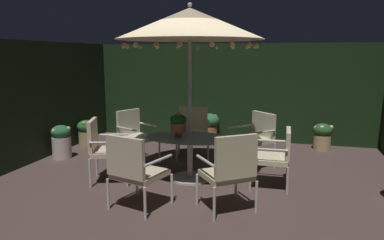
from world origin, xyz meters
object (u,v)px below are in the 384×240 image
patio_dining_table (190,148)px  potted_plant_back_right (322,135)px  patio_chair_northeast (104,146)px  potted_plant_front_corner (87,132)px  patio_chair_southwest (255,135)px  patio_chair_north (135,133)px  potted_plant_right_near (209,125)px  patio_chair_south (277,153)px  patio_umbrella (190,24)px  potted_plant_left_far (61,141)px  patio_chair_west (193,128)px  patio_chair_southeast (230,168)px  centerpiece_planter (178,123)px  patio_chair_east (134,168)px

patio_dining_table → potted_plant_back_right: patio_dining_table is taller
patio_dining_table → patio_chair_northeast: size_ratio=1.47×
patio_dining_table → potted_plant_front_corner: patio_dining_table is taller
patio_chair_southwest → potted_plant_front_corner: 3.79m
patio_chair_north → potted_plant_back_right: patio_chair_north is taller
patio_chair_north → potted_plant_right_near: size_ratio=1.56×
potted_plant_right_near → potted_plant_front_corner: 2.79m
patio_chair_south → potted_plant_front_corner: 4.43m
patio_umbrella → potted_plant_left_far: bearing=169.1°
potted_plant_back_right → patio_umbrella: bearing=-131.1°
patio_dining_table → potted_plant_left_far: bearing=169.1°
patio_chair_northeast → potted_plant_right_near: 3.38m
patio_dining_table → patio_chair_west: 1.36m
patio_umbrella → potted_plant_back_right: patio_umbrella is taller
patio_dining_table → patio_chair_southeast: size_ratio=1.42×
patio_chair_southeast → patio_chair_southwest: size_ratio=1.07×
patio_chair_southeast → potted_plant_right_near: 4.03m
patio_umbrella → potted_plant_right_near: patio_umbrella is taller
patio_dining_table → potted_plant_right_near: size_ratio=2.33×
centerpiece_planter → potted_plant_front_corner: centerpiece_planter is taller
centerpiece_planter → patio_chair_south: (1.53, 0.07, -0.40)m
patio_chair_south → patio_chair_west: (-1.66, 1.30, 0.05)m
patio_dining_table → patio_chair_east: (-0.37, -1.32, 0.04)m
patio_dining_table → patio_umbrella: size_ratio=0.53×
patio_umbrella → patio_chair_southwest: bearing=46.3°
centerpiece_planter → patio_chair_south: 1.59m
patio_dining_table → patio_chair_west: size_ratio=1.52×
centerpiece_planter → patio_chair_east: centerpiece_planter is taller
patio_chair_southeast → potted_plant_left_far: patio_chair_southeast is taller
patio_chair_southwest → patio_chair_south: bearing=-66.7°
patio_chair_southwest → patio_chair_north: bearing=-169.7°
potted_plant_right_near → patio_chair_north: bearing=-112.9°
patio_umbrella → patio_chair_southeast: (0.83, -1.09, -1.86)m
potted_plant_front_corner → patio_umbrella: bearing=-28.7°
patio_chair_west → potted_plant_right_near: (0.00, 1.45, -0.23)m
patio_chair_west → potted_plant_left_far: (-2.44, -0.79, -0.24)m
patio_chair_southwest → potted_plant_front_corner: bearing=171.7°
potted_plant_left_far → potted_plant_front_corner: size_ratio=1.13×
potted_plant_front_corner → patio_chair_north: bearing=-30.8°
potted_plant_right_near → potted_plant_front_corner: (-2.50, -1.24, -0.04)m
patio_dining_table → patio_chair_south: (1.35, 0.02, 0.00)m
patio_chair_southeast → potted_plant_right_near: patio_chair_southeast is taller
patio_dining_table → centerpiece_planter: (-0.18, -0.04, 0.40)m
patio_dining_table → patio_umbrella: (0.00, -0.00, 1.93)m
potted_plant_back_right → potted_plant_right_near: potted_plant_right_near is taller
patio_chair_southwest → potted_plant_back_right: size_ratio=1.71×
patio_chair_north → potted_plant_right_near: 2.38m
patio_chair_east → patio_chair_southeast: (1.20, 0.23, 0.03)m
patio_chair_north → patio_chair_southeast: 2.65m
patio_chair_west → potted_plant_back_right: size_ratio=1.72×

